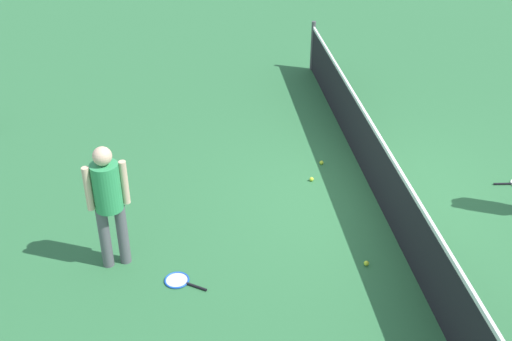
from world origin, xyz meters
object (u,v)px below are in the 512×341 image
tennis_ball_midcourt (366,263)px  tennis_ball_baseline (321,163)px  tennis_ball_near_player (312,179)px  player_near_side (108,198)px  tennis_racket_near_player (179,281)px

tennis_ball_midcourt → tennis_ball_baseline: bearing=-178.7°
tennis_ball_near_player → tennis_ball_baseline: size_ratio=1.00×
tennis_ball_near_player → tennis_ball_midcourt: same height
player_near_side → tennis_ball_baseline: (-2.16, 3.12, -0.98)m
tennis_ball_midcourt → player_near_side: bearing=-97.4°
player_near_side → tennis_racket_near_player: bearing=59.8°
tennis_racket_near_player → tennis_ball_midcourt: tennis_ball_midcourt is taller
player_near_side → tennis_racket_near_player: size_ratio=2.91×
player_near_side → tennis_ball_midcourt: (0.41, 3.17, -0.98)m
tennis_ball_midcourt → tennis_racket_near_player: bearing=-89.0°
player_near_side → tennis_racket_near_player: (0.45, 0.78, -1.00)m
tennis_racket_near_player → tennis_ball_baseline: size_ratio=8.84×
tennis_racket_near_player → tennis_ball_midcourt: (-0.04, 2.39, 0.02)m
player_near_side → tennis_ball_midcourt: player_near_side is taller
tennis_racket_near_player → tennis_ball_baseline: bearing=138.2°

